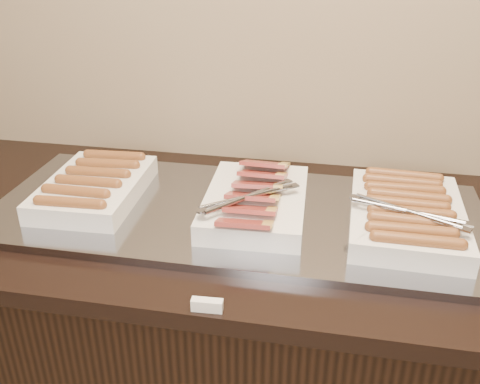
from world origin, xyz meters
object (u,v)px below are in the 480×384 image
Objects in this scene: dish_center at (255,201)px; dish_right at (407,214)px; counter at (243,355)px; warming_tray at (235,213)px; dish_left at (95,187)px.

dish_right is at bearing -2.33° from dish_center.
counter is 5.46× the size of dish_center.
counter is 0.46m from warming_tray.
counter is 1.72× the size of warming_tray.
dish_left is (-0.37, 0.00, 0.04)m from warming_tray.
dish_left is 0.77m from dish_right.
dish_center is (0.03, -0.00, 0.50)m from counter.
warming_tray is at bearing -2.05° from dish_left.
dish_center reaches higher than warming_tray.
warming_tray is 0.37m from dish_left.
warming_tray is (-0.02, 0.00, 0.46)m from counter.
counter is 0.63m from dish_right.
counter is at bearing -179.16° from dish_right.
dish_left is at bearing 176.99° from dish_center.
dish_center is 0.98× the size of dish_right.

